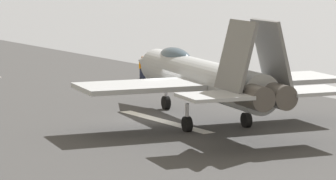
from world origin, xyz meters
name	(u,v)px	position (x,y,z in m)	size (l,w,h in m)	color
ground_plane	(159,120)	(0.00, 0.00, 0.00)	(400.00, 400.00, 0.00)	slate
runway_strip	(159,120)	(-0.02, 0.00, 0.01)	(240.00, 26.00, 0.02)	#393939
fighter_jet	(202,77)	(-2.03, -1.30, 2.41)	(17.97, 13.80, 5.61)	#9A9EA1
crew_person	(143,67)	(15.28, -8.36, 0.81)	(0.38, 0.68, 1.62)	#1E2338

